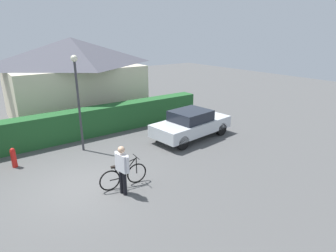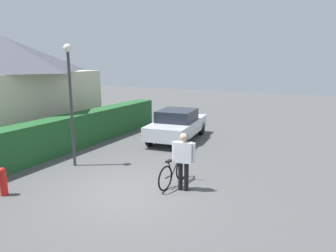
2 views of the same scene
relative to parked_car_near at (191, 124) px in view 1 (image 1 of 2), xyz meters
The scene contains 8 objects.
ground_plane 6.28m from the parked_car_near, 167.44° to the right, with size 60.00×60.00×0.00m, color #505050.
hedge_row 6.95m from the parked_car_near, 151.08° to the left, with size 17.46×0.90×1.43m, color #225829.
house_distant 8.44m from the parked_car_near, 112.83° to the left, with size 7.93×5.71×4.83m.
parked_car_near is the anchor object (origin of this frame).
bicycle 5.48m from the parked_car_near, 155.48° to the right, with size 1.73×0.50×1.02m.
person_rider 5.86m from the parked_car_near, 152.76° to the right, with size 0.28×0.67×1.70m.
street_lamp 5.63m from the parked_car_near, 161.47° to the left, with size 0.28×0.28×4.23m.
fire_hydrant 7.98m from the parked_car_near, 168.25° to the left, with size 0.20×0.20×0.81m.
Camera 1 is at (-2.71, -8.79, 5.10)m, focal length 30.01 mm.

